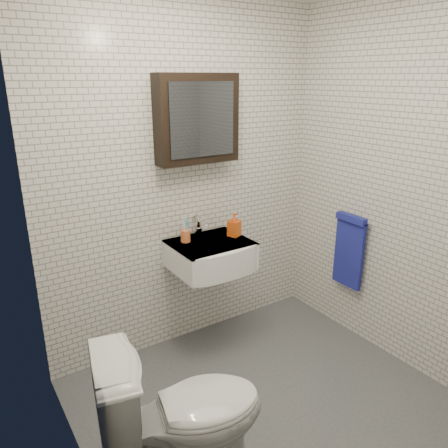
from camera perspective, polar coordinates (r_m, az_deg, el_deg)
ground at (r=3.00m, az=5.88°, el=-22.40°), size 2.20×2.00×0.01m
room_shell at (r=2.32m, az=7.08°, el=5.91°), size 2.22×2.02×2.51m
washbasin at (r=3.14m, az=-1.42°, el=-4.16°), size 0.55×0.50×0.20m
faucet at (r=3.24m, az=-3.29°, el=-0.39°), size 0.06×0.20×0.15m
mirror_cabinet at (r=3.07m, az=-3.53°, el=13.53°), size 0.60×0.15×0.60m
towel_rail at (r=3.49m, az=16.04°, el=-3.03°), size 0.09×0.30×0.58m
toothbrush_cup at (r=3.13m, az=-5.06°, el=-1.47°), size 0.08×0.08×0.19m
soap_bottle at (r=3.22m, az=1.35°, el=-0.08°), size 0.10×0.11×0.18m
toilet at (r=2.34m, az=-5.37°, el=-23.53°), size 0.88×0.62×0.82m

